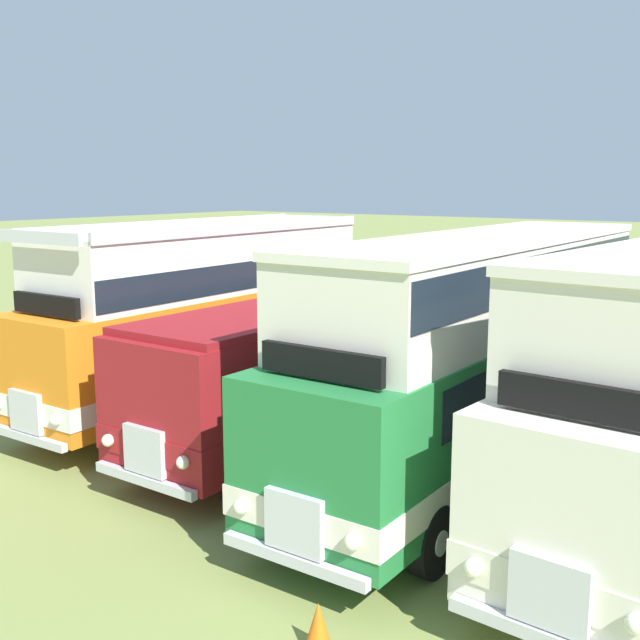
% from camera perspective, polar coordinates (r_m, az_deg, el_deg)
% --- Properties ---
extents(bus_first_in_row, '(2.86, 10.25, 4.52)m').
position_cam_1_polar(bus_first_in_row, '(18.90, -8.29, 0.69)').
color(bus_first_in_row, orange).
rests_on(bus_first_in_row, ground).
extents(bus_second_in_row, '(2.70, 11.12, 2.99)m').
position_cam_1_polar(bus_second_in_row, '(16.93, 1.21, -2.38)').
color(bus_second_in_row, maroon).
rests_on(bus_second_in_row, ground).
extents(bus_third_in_row, '(2.75, 11.56, 4.49)m').
position_cam_1_polar(bus_third_in_row, '(14.69, 11.96, -1.67)').
color(bus_third_in_row, '#237538').
rests_on(bus_third_in_row, ground).
extents(cone_mid_row, '(0.36, 0.36, 0.62)m').
position_cam_1_polar(cone_mid_row, '(9.67, -0.13, -21.81)').
color(cone_mid_row, orange).
rests_on(cone_mid_row, ground).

